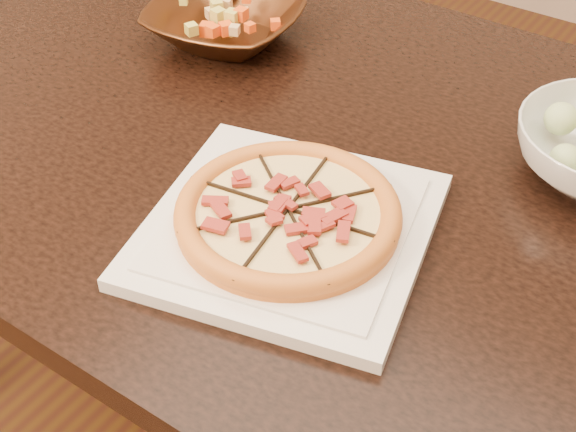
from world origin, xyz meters
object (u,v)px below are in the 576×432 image
plate (288,229)px  pizza (288,213)px  dining_table (307,194)px  bronze_bowl (225,23)px

plate → pizza: bearing=91.9°
dining_table → pizza: 0.24m
dining_table → plate: size_ratio=3.71×
bronze_bowl → pizza: bearing=-43.6°
plate → pizza: (-0.00, 0.00, 0.02)m
dining_table → plate: bearing=-63.4°
dining_table → bronze_bowl: bearing=149.4°
dining_table → bronze_bowl: (-0.26, 0.15, 0.13)m
dining_table → plate: 0.23m
pizza → bronze_bowl: bearing=136.4°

